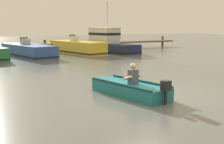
% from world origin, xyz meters
% --- Properties ---
extents(ground_plane, '(120.00, 120.00, 0.00)m').
position_xyz_m(ground_plane, '(0.00, 0.00, 0.00)').
color(ground_plane, slate).
extents(wooden_dock, '(15.40, 1.57, 1.30)m').
position_xyz_m(wooden_dock, '(9.26, 19.00, 0.67)').
color(wooden_dock, brown).
rests_on(wooden_dock, ground).
extents(rowboat_with_person, '(1.65, 3.72, 1.19)m').
position_xyz_m(rowboat_with_person, '(-0.74, 0.08, 0.25)').
color(rowboat_with_person, '#1E727A').
rests_on(rowboat_with_person, ground).
extents(moored_boat_blue, '(3.20, 6.80, 1.54)m').
position_xyz_m(moored_boat_blue, '(-0.68, 15.44, 0.46)').
color(moored_boat_blue, '#2D519E').
rests_on(moored_boat_blue, ground).
extents(moored_boat_yellow, '(3.18, 6.62, 1.68)m').
position_xyz_m(moored_boat_yellow, '(3.74, 15.79, 0.53)').
color(moored_boat_yellow, gold).
rests_on(moored_boat_yellow, ground).
extents(moored_boat_navy, '(3.38, 7.12, 4.69)m').
position_xyz_m(moored_boat_navy, '(6.91, 16.06, 0.84)').
color(moored_boat_navy, '#19234C').
rests_on(moored_boat_navy, ground).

